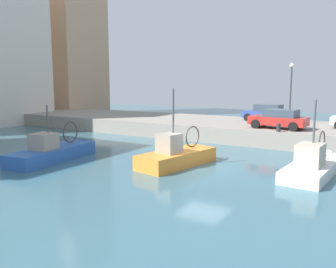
% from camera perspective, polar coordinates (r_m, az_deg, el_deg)
% --- Properties ---
extents(water_surface, '(80.00, 80.00, 0.00)m').
position_cam_1_polar(water_surface, '(19.04, 5.83, -5.41)').
color(water_surface, '#386070').
rests_on(water_surface, ground).
extents(quay_wall, '(9.00, 56.00, 1.20)m').
position_cam_1_polar(quay_wall, '(29.56, 15.56, 0.45)').
color(quay_wall, gray).
rests_on(quay_wall, ground).
extents(fishing_boat_blue, '(6.76, 2.50, 4.06)m').
position_cam_1_polar(fishing_boat_blue, '(21.99, -17.51, -3.56)').
color(fishing_boat_blue, '#2D60B7').
rests_on(fishing_boat_blue, ground).
extents(fishing_boat_white, '(6.62, 2.39, 4.51)m').
position_cam_1_polar(fishing_boat_white, '(19.32, 22.61, -5.35)').
color(fishing_boat_white, white).
rests_on(fishing_boat_white, ground).
extents(fishing_boat_orange, '(5.92, 2.79, 5.02)m').
position_cam_1_polar(fishing_boat_orange, '(19.67, 2.07, -4.55)').
color(fishing_boat_orange, orange).
rests_on(fishing_boat_orange, ground).
extents(parked_car_red, '(2.23, 4.10, 1.40)m').
position_cam_1_polar(parked_car_red, '(26.57, 17.48, 2.36)').
color(parked_car_red, red).
rests_on(parked_car_red, quay_wall).
extents(parked_car_blue, '(2.19, 3.91, 1.44)m').
position_cam_1_polar(parked_car_blue, '(31.50, 15.65, 3.36)').
color(parked_car_blue, '#334C9E').
rests_on(parked_car_blue, quay_wall).
extents(mooring_bollard_mid, '(0.28, 0.28, 0.55)m').
position_cam_1_polar(mooring_bollard_mid, '(24.96, 17.41, 0.98)').
color(mooring_bollard_mid, '#2D2D33').
rests_on(mooring_bollard_mid, quay_wall).
extents(quay_streetlamp, '(0.36, 0.36, 4.83)m').
position_cam_1_polar(quay_streetlamp, '(30.40, 19.26, 7.80)').
color(quay_streetlamp, '#38383D').
rests_on(quay_streetlamp, quay_wall).
extents(waterfront_building_west_mid, '(7.81, 7.50, 21.48)m').
position_cam_1_polar(waterfront_building_west_mid, '(50.23, -15.73, 15.22)').
color(waterfront_building_west_mid, tan).
rests_on(waterfront_building_west_mid, ground).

